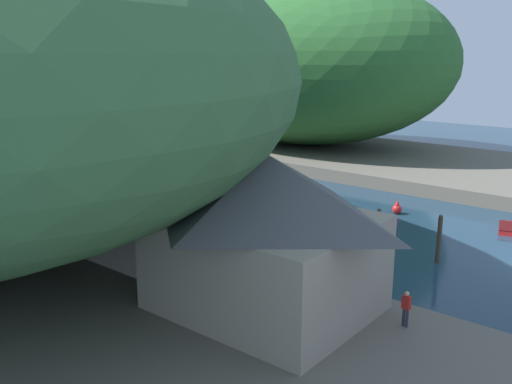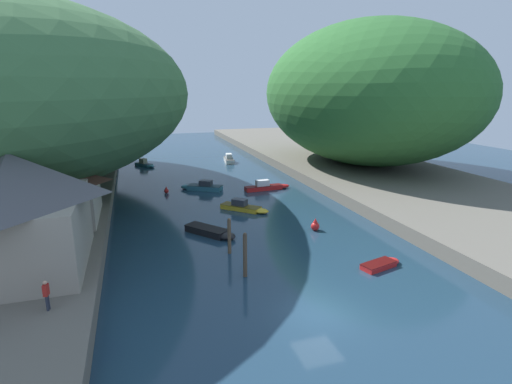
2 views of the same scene
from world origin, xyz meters
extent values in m
plane|color=#1E384C|center=(0.00, 30.00, 0.00)|extent=(130.00, 130.00, 0.00)
cube|color=#666056|center=(23.13, 30.00, 0.64)|extent=(22.00, 120.00, 1.27)
ellipsoid|color=#2D662D|center=(24.23, 35.06, 11.66)|extent=(28.26, 39.57, 20.78)
cube|color=gray|center=(-16.85, 8.84, 3.59)|extent=(7.72, 9.50, 4.64)
pyramid|color=#4C4C51|center=(-16.85, 8.84, 7.37)|extent=(8.34, 10.26, 2.92)
cube|color=#B2A899|center=(-15.68, 18.67, 2.95)|extent=(5.63, 8.06, 3.36)
pyramid|color=brown|center=(-15.68, 18.67, 5.36)|extent=(6.08, 8.70, 1.45)
cube|color=red|center=(6.80, 4.22, 0.19)|extent=(2.86, 1.77, 0.39)
ellipsoid|color=red|center=(8.09, 4.57, 0.19)|extent=(1.56, 1.37, 0.39)
cube|color=#450A0A|center=(6.80, 4.22, 0.40)|extent=(2.92, 1.80, 0.03)
cube|color=teal|center=(-1.19, 30.18, 0.29)|extent=(4.47, 3.50, 0.59)
ellipsoid|color=teal|center=(-3.04, 31.28, 0.29)|extent=(2.58, 2.33, 0.59)
cube|color=#132A33|center=(-1.19, 30.18, 0.60)|extent=(4.56, 3.57, 0.03)
cube|color=#333842|center=(-1.08, 30.11, 0.93)|extent=(1.84, 1.68, 0.67)
cube|color=black|center=(-3.77, 14.75, 0.29)|extent=(3.66, 4.10, 0.58)
ellipsoid|color=black|center=(-2.50, 13.15, 0.29)|extent=(2.33, 2.44, 0.58)
cube|color=black|center=(-3.77, 14.75, 0.59)|extent=(3.73, 4.18, 0.03)
cube|color=red|center=(5.91, 28.04, 0.26)|extent=(4.85, 1.44, 0.52)
ellipsoid|color=red|center=(8.30, 28.20, 0.26)|extent=(2.46, 1.23, 0.52)
cube|color=#450A0A|center=(5.91, 28.04, 0.54)|extent=(4.95, 1.47, 0.03)
cube|color=silver|center=(5.76, 28.03, 0.91)|extent=(1.72, 0.90, 0.77)
cube|color=teal|center=(-8.02, 48.61, 0.23)|extent=(2.86, 3.34, 0.47)
ellipsoid|color=teal|center=(-7.06, 47.28, 0.23)|extent=(1.85, 1.97, 0.47)
cube|color=#132A33|center=(-8.02, 48.61, 0.48)|extent=(2.92, 3.40, 0.03)
cube|color=#9E937F|center=(-8.08, 48.69, 0.88)|extent=(1.33, 1.40, 0.83)
cube|color=silver|center=(6.24, 48.21, 0.33)|extent=(2.01, 4.94, 0.67)
ellipsoid|color=silver|center=(6.56, 50.58, 0.33)|extent=(1.62, 2.55, 0.67)
cube|color=#504E4A|center=(6.24, 48.21, 0.68)|extent=(2.05, 5.04, 0.03)
cube|color=silver|center=(6.22, 48.06, 1.08)|extent=(1.18, 1.79, 0.82)
cube|color=gold|center=(0.96, 20.72, 0.24)|extent=(4.01, 3.99, 0.48)
ellipsoid|color=gold|center=(2.49, 19.20, 0.24)|extent=(2.43, 2.43, 0.48)
cube|color=#4C3E0E|center=(0.96, 20.72, 0.49)|extent=(4.09, 4.07, 0.03)
cube|color=#333842|center=(0.86, 20.81, 0.83)|extent=(1.74, 1.73, 0.70)
cylinder|color=#4C3D2D|center=(-2.75, 5.80, 1.51)|extent=(0.29, 0.29, 3.03)
sphere|color=#4C3D2D|center=(-2.75, 5.80, 3.08)|extent=(0.26, 0.26, 0.26)
cylinder|color=brown|center=(-2.85, 9.99, 1.36)|extent=(0.28, 0.28, 2.71)
sphere|color=brown|center=(-2.85, 9.99, 2.77)|extent=(0.25, 0.25, 0.25)
sphere|color=red|center=(-5.99, 30.02, 0.29)|extent=(0.57, 0.57, 0.57)
cone|color=red|center=(-5.99, 30.02, 0.72)|extent=(0.29, 0.29, 0.29)
sphere|color=red|center=(5.80, 12.68, 0.39)|extent=(0.78, 0.78, 0.78)
cone|color=red|center=(5.80, 12.68, 0.98)|extent=(0.39, 0.39, 0.39)
cylinder|color=#282D3D|center=(-14.42, 2.66, 1.70)|extent=(0.13, 0.13, 0.85)
cylinder|color=#282D3D|center=(-14.38, 2.84, 1.70)|extent=(0.13, 0.13, 0.85)
cube|color=#B2231E|center=(-14.40, 2.75, 2.43)|extent=(0.29, 0.41, 0.62)
sphere|color=tan|center=(-14.40, 2.75, 2.85)|extent=(0.22, 0.22, 0.22)
camera|label=1|loc=(-36.76, -6.70, 13.52)|focal=40.00mm
camera|label=2|loc=(-9.48, -18.43, 12.69)|focal=28.00mm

